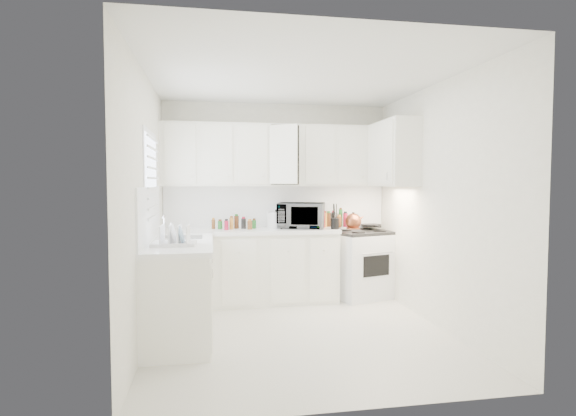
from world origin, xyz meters
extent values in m
plane|color=silver|center=(0.00, 0.00, 0.00)|extent=(3.20, 3.20, 0.00)
plane|color=white|center=(0.00, 0.00, 2.60)|extent=(3.20, 3.20, 0.00)
plane|color=white|center=(0.00, 1.60, 1.30)|extent=(3.00, 0.00, 3.00)
plane|color=white|center=(0.00, -1.60, 1.30)|extent=(3.00, 0.00, 3.00)
plane|color=white|center=(-1.50, 0.00, 1.30)|extent=(0.00, 3.20, 3.20)
plane|color=white|center=(1.50, 0.00, 1.30)|extent=(0.00, 3.20, 3.20)
cube|color=white|center=(-0.39, 1.29, 0.93)|extent=(2.24, 0.64, 0.05)
cube|color=white|center=(-1.19, 0.20, 0.93)|extent=(0.64, 1.62, 0.05)
cube|color=white|center=(0.00, 1.59, 1.23)|extent=(2.98, 0.02, 0.55)
cube|color=white|center=(-1.49, 0.20, 1.23)|extent=(0.02, 1.60, 0.55)
imported|color=gray|center=(0.28, 1.33, 1.15)|extent=(0.67, 0.49, 0.40)
cylinder|color=white|center=(0.01, 1.52, 1.08)|extent=(0.12, 0.12, 0.27)
cylinder|color=brown|center=(-0.85, 1.42, 1.02)|extent=(0.06, 0.06, 0.13)
cylinder|color=#26732A|center=(-0.78, 1.33, 1.02)|extent=(0.06, 0.06, 0.13)
cylinder|color=#B71837|center=(-0.70, 1.42, 1.02)|extent=(0.06, 0.06, 0.13)
cylinder|color=orange|center=(-0.62, 1.33, 1.02)|extent=(0.06, 0.06, 0.13)
cylinder|color=brown|center=(-0.55, 1.42, 1.02)|extent=(0.06, 0.06, 0.13)
cylinder|color=black|center=(-0.47, 1.33, 1.02)|extent=(0.06, 0.06, 0.13)
cylinder|color=brown|center=(-0.40, 1.42, 1.02)|extent=(0.06, 0.06, 0.13)
cylinder|color=#26732A|center=(-0.32, 1.33, 1.02)|extent=(0.06, 0.06, 0.13)
cylinder|color=#B71837|center=(0.58, 1.46, 1.05)|extent=(0.06, 0.06, 0.19)
cylinder|color=orange|center=(0.64, 1.40, 1.05)|extent=(0.06, 0.06, 0.19)
cylinder|color=brown|center=(0.69, 1.46, 1.05)|extent=(0.06, 0.06, 0.19)
cylinder|color=black|center=(0.74, 1.40, 1.05)|extent=(0.06, 0.06, 0.19)
cylinder|color=brown|center=(0.80, 1.46, 1.05)|extent=(0.06, 0.06, 0.19)
cylinder|color=#26732A|center=(0.85, 1.40, 1.05)|extent=(0.06, 0.06, 0.19)
cylinder|color=#B71837|center=(0.91, 1.46, 1.05)|extent=(0.06, 0.06, 0.19)
camera|label=1|loc=(-0.89, -4.45, 1.54)|focal=28.14mm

